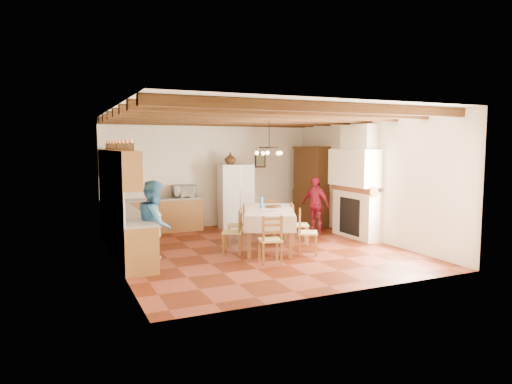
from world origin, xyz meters
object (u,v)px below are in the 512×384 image
Objects in this scene: chair_end_near at (270,239)px; person_woman_red at (315,205)px; person_woman_blue at (155,223)px; hutch at (311,186)px; dining_table at (269,213)px; chair_left_far at (236,225)px; chair_right_far at (299,224)px; microwave at (184,191)px; refrigerator at (236,196)px; person_man at (153,220)px; chair_left_near at (232,231)px; chair_end_far at (266,219)px; chair_right_near at (308,232)px.

person_woman_red reaches higher than chair_end_near.
chair_end_near is at bearing -90.31° from person_woman_blue.
hutch is 0.99× the size of dining_table.
chair_right_far is (1.36, -0.54, 0.00)m from chair_left_far.
microwave is at bearing 110.75° from dining_table.
person_man is at bearing -132.27° from refrigerator.
person_woman_red reaches higher than microwave.
refrigerator reaches higher than person_man.
person_woman_red is (1.69, -1.46, -0.15)m from refrigerator.
chair_left_near is 1.74m from chair_right_far.
person_woman_red is at bearing 39.76° from chair_end_far.
hutch is at bearing -43.21° from person_woman_blue.
hutch is 5.40m from person_man.
person_woman_blue is at bearing -170.97° from dining_table.
person_woman_blue is at bearing -156.58° from hutch.
chair_end_near is at bearing -114.60° from dining_table.
chair_right_near is 0.94m from chair_right_far.
person_woman_red is at bearing 142.69° from chair_left_near.
dining_table is (-2.48, -2.31, -0.33)m from hutch.
hutch is 2.41m from chair_end_far.
microwave is (-3.09, 1.71, 0.33)m from person_woman_red.
hutch is 1.24m from person_woman_red.
hutch reaches higher than refrigerator.
chair_end_far is (0.99, 2.27, 0.00)m from chair_end_near.
chair_end_far is 3.47m from person_woman_blue.
dining_table is 0.96m from chair_left_near.
microwave is (-0.22, 3.04, 0.58)m from chair_left_near.
chair_left_far is 1.12m from chair_end_far.
person_woman_blue is at bearing -118.16° from chair_end_far.
person_woman_blue reaches higher than chair_left_near.
chair_left_near is (-3.38, -2.38, -0.65)m from hutch.
person_woman_blue is (-5.09, -2.72, -0.31)m from hutch.
hutch is 4.18m from chair_left_near.
person_woman_blue is at bearing -7.30° from chair_end_near.
person_woman_red reaches higher than chair_end_far.
person_man reaches higher than chair_left_far.
dining_table is 2.38× the size of chair_end_far.
microwave is at bearing 52.95° from chair_right_near.
hutch reaches higher than person_woman_red.
hutch is at bearing -2.87° from chair_right_near.
chair_left_near and chair_right_far have the same top height.
chair_right_near is 3.18m from person_woman_blue.
person_woman_blue reaches higher than chair_end_near.
person_woman_red is (1.50, 0.12, 0.25)m from chair_end_far.
chair_right_near is (1.05, -1.43, 0.00)m from chair_left_far.
chair_right_far and chair_end_near have the same top height.
chair_end_far is at bearing 67.40° from dining_table.
chair_end_near is at bearing -135.77° from hutch.
hutch is 1.54× the size of person_woman_red.
chair_right_near is 3.23m from person_man.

